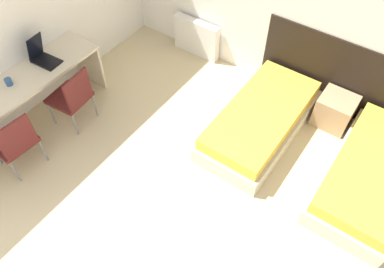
{
  "coord_description": "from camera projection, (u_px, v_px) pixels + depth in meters",
  "views": [
    {
      "loc": [
        1.56,
        0.12,
        3.82
      ],
      "look_at": [
        0.0,
        2.32,
        0.55
      ],
      "focal_mm": 35.0,
      "sensor_mm": 36.0,
      "label": 1
    }
  ],
  "objects": [
    {
      "name": "wall_left",
      "position": [
        16.0,
        11.0,
        4.4
      ],
      "size": [
        0.05,
        5.22,
        2.7
      ],
      "color": "white",
      "rests_on": "ground_plane"
    },
    {
      "name": "headboard_panel",
      "position": [
        349.0,
        82.0,
        4.81
      ],
      "size": [
        2.43,
        0.03,
        1.08
      ],
      "color": "black",
      "rests_on": "ground_plane"
    },
    {
      "name": "bed_near_window",
      "position": [
        260.0,
        121.0,
        4.84
      ],
      "size": [
        0.89,
        1.85,
        0.42
      ],
      "color": "beige",
      "rests_on": "ground_plane"
    },
    {
      "name": "bed_near_door",
      "position": [
        370.0,
        175.0,
        4.31
      ],
      "size": [
        0.89,
        1.85,
        0.42
      ],
      "color": "beige",
      "rests_on": "ground_plane"
    },
    {
      "name": "nightstand",
      "position": [
        335.0,
        111.0,
        4.93
      ],
      "size": [
        0.45,
        0.43,
        0.44
      ],
      "color": "tan",
      "rests_on": "ground_plane"
    },
    {
      "name": "radiator",
      "position": [
        196.0,
        37.0,
        5.82
      ],
      "size": [
        0.77,
        0.12,
        0.59
      ],
      "color": "silver",
      "rests_on": "ground_plane"
    },
    {
      "name": "desk",
      "position": [
        18.0,
        95.0,
        4.57
      ],
      "size": [
        0.59,
        2.3,
        0.76
      ],
      "color": "beige",
      "rests_on": "ground_plane"
    },
    {
      "name": "chair_near_laptop",
      "position": [
        72.0,
        96.0,
        4.73
      ],
      "size": [
        0.5,
        0.5,
        0.87
      ],
      "rotation": [
        0.0,
        0.0,
        0.1
      ],
      "color": "#511919",
      "rests_on": "ground_plane"
    },
    {
      "name": "chair_near_notebook",
      "position": [
        14.0,
        140.0,
        4.27
      ],
      "size": [
        0.49,
        0.49,
        0.87
      ],
      "rotation": [
        0.0,
        0.0,
        -0.07
      ],
      "color": "#511919",
      "rests_on": "ground_plane"
    },
    {
      "name": "laptop",
      "position": [
        43.0,
        56.0,
        4.69
      ],
      "size": [
        0.37,
        0.26,
        0.36
      ],
      "rotation": [
        0.0,
        0.0,
        0.08
      ],
      "color": "black",
      "rests_on": "desk"
    },
    {
      "name": "mug",
      "position": [
        9.0,
        82.0,
        4.43
      ],
      "size": [
        0.08,
        0.08,
        0.09
      ],
      "color": "#2D5184",
      "rests_on": "desk"
    }
  ]
}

